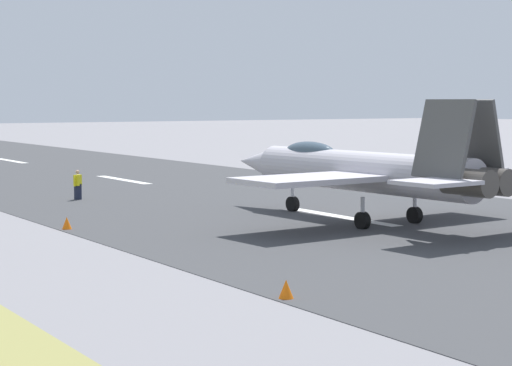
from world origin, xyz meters
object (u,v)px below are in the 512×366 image
crew_person (78,185)px  marker_cone_near (286,289)px  fighter_jet (361,170)px  marker_cone_mid (67,223)px

crew_person → marker_cone_near: 28.28m
fighter_jet → marker_cone_mid: bearing=68.3°
marker_cone_mid → fighter_jet: bearing=-111.7°
fighter_jet → marker_cone_near: 17.14m
fighter_jet → marker_cone_mid: size_ratio=32.29×
fighter_jet → marker_cone_mid: 13.38m
crew_person → marker_cone_near: size_ratio=3.06×
crew_person → marker_cone_mid: 12.25m
crew_person → marker_cone_mid: (-11.18, 4.97, -0.57)m
crew_person → marker_cone_near: bearing=169.9°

